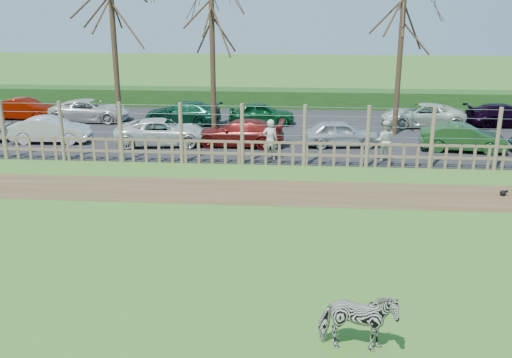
# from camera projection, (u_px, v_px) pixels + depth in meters

# --- Properties ---
(ground) EXTENTS (120.00, 120.00, 0.00)m
(ground) POSITION_uv_depth(u_px,v_px,m) (213.00, 243.00, 15.69)
(ground) COLOR olive
(ground) RESTS_ON ground
(dirt_strip) EXTENTS (34.00, 2.80, 0.01)m
(dirt_strip) POSITION_uv_depth(u_px,v_px,m) (232.00, 191.00, 19.97)
(dirt_strip) COLOR brown
(dirt_strip) RESTS_ON ground
(asphalt) EXTENTS (44.00, 13.00, 0.04)m
(asphalt) POSITION_uv_depth(u_px,v_px,m) (255.00, 130.00, 29.49)
(asphalt) COLOR #232326
(asphalt) RESTS_ON ground
(hedge) EXTENTS (46.00, 2.00, 1.10)m
(hedge) POSITION_uv_depth(u_px,v_px,m) (264.00, 98.00, 35.99)
(hedge) COLOR #1E4716
(hedge) RESTS_ON ground
(fence) EXTENTS (30.16, 0.16, 2.50)m
(fence) POSITION_uv_depth(u_px,v_px,m) (242.00, 145.00, 23.07)
(fence) COLOR brown
(fence) RESTS_ON ground
(tree_left) EXTENTS (4.80, 4.80, 7.88)m
(tree_left) POSITION_uv_depth(u_px,v_px,m) (112.00, 19.00, 26.42)
(tree_left) COLOR #3D2B1E
(tree_left) RESTS_ON ground
(tree_mid) EXTENTS (4.80, 4.80, 6.83)m
(tree_mid) POSITION_uv_depth(u_px,v_px,m) (212.00, 35.00, 27.25)
(tree_mid) COLOR #3D2B1E
(tree_mid) RESTS_ON ground
(tree_right) EXTENTS (4.80, 4.80, 7.35)m
(tree_right) POSITION_uv_depth(u_px,v_px,m) (402.00, 27.00, 26.92)
(tree_right) COLOR #3D2B1E
(tree_right) RESTS_ON ground
(zebra) EXTENTS (1.51, 0.76, 1.24)m
(zebra) POSITION_uv_depth(u_px,v_px,m) (357.00, 321.00, 10.68)
(zebra) COLOR gray
(zebra) RESTS_ON ground
(visitor_a) EXTENTS (0.67, 0.48, 1.72)m
(visitor_a) POSITION_uv_depth(u_px,v_px,m) (270.00, 140.00, 23.54)
(visitor_a) COLOR beige
(visitor_a) RESTS_ON asphalt
(visitor_b) EXTENTS (0.92, 0.76, 1.72)m
(visitor_b) POSITION_uv_depth(u_px,v_px,m) (384.00, 141.00, 23.36)
(visitor_b) COLOR beige
(visitor_b) RESTS_ON asphalt
(crow) EXTENTS (0.27, 0.20, 0.22)m
(crow) POSITION_uv_depth(u_px,v_px,m) (503.00, 193.00, 19.48)
(crow) COLOR black
(crow) RESTS_ON ground
(car_1) EXTENTS (3.72, 1.50, 1.20)m
(car_1) POSITION_uv_depth(u_px,v_px,m) (51.00, 130.00, 26.64)
(car_1) COLOR silver
(car_1) RESTS_ON asphalt
(car_2) EXTENTS (4.55, 2.56, 1.20)m
(car_2) POSITION_uv_depth(u_px,v_px,m) (163.00, 132.00, 26.23)
(car_2) COLOR white
(car_2) RESTS_ON asphalt
(car_3) EXTENTS (4.21, 1.87, 1.20)m
(car_3) POSITION_uv_depth(u_px,v_px,m) (239.00, 133.00, 26.04)
(car_3) COLOR maroon
(car_3) RESTS_ON asphalt
(car_4) EXTENTS (3.66, 1.81, 1.20)m
(car_4) POSITION_uv_depth(u_px,v_px,m) (340.00, 133.00, 25.95)
(car_4) COLOR #B8C0C3
(car_4) RESTS_ON asphalt
(car_5) EXTENTS (3.76, 1.67, 1.20)m
(car_5) POSITION_uv_depth(u_px,v_px,m) (463.00, 138.00, 25.09)
(car_5) COLOR #245725
(car_5) RESTS_ON asphalt
(car_7) EXTENTS (3.72, 1.51, 1.20)m
(car_7) POSITION_uv_depth(u_px,v_px,m) (25.00, 109.00, 31.78)
(car_7) COLOR #841000
(car_7) RESTS_ON asphalt
(car_8) EXTENTS (4.33, 2.02, 1.20)m
(car_8) POSITION_uv_depth(u_px,v_px,m) (90.00, 110.00, 31.45)
(car_8) COLOR silver
(car_8) RESTS_ON asphalt
(car_9) EXTENTS (4.31, 2.18, 1.20)m
(car_9) POSITION_uv_depth(u_px,v_px,m) (183.00, 113.00, 30.79)
(car_9) COLOR #0D422A
(car_9) RESTS_ON asphalt
(car_10) EXTENTS (3.64, 1.74, 1.20)m
(car_10) POSITION_uv_depth(u_px,v_px,m) (261.00, 113.00, 30.58)
(car_10) COLOR #0C5624
(car_10) RESTS_ON asphalt
(car_12) EXTENTS (4.37, 2.12, 1.20)m
(car_12) POSITION_uv_depth(u_px,v_px,m) (422.00, 115.00, 30.13)
(car_12) COLOR silver
(car_12) RESTS_ON asphalt
(car_13) EXTENTS (4.24, 1.97, 1.20)m
(car_13) POSITION_uv_depth(u_px,v_px,m) (505.00, 116.00, 29.99)
(car_13) COLOR black
(car_13) RESTS_ON asphalt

